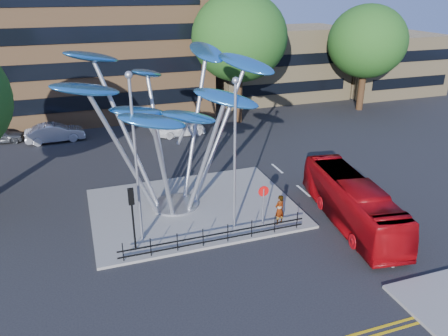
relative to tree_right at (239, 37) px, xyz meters
name	(u,v)px	position (x,y,z in m)	size (l,w,h in m)	color
ground	(246,260)	(-8.00, -22.00, -8.04)	(120.00, 120.00, 0.00)	black
traffic_island	(194,208)	(-9.00, -16.00, -7.96)	(12.00, 9.00, 0.15)	slate
low_building_near	(278,63)	(8.00, 8.00, -4.04)	(15.00, 8.00, 8.00)	#9E875C
low_building_far	(389,64)	(22.00, 6.00, -4.54)	(12.00, 8.00, 7.00)	#9E875C
tree_right	(239,37)	(0.00, 0.00, 0.00)	(8.80, 8.80, 12.11)	black
tree_far	(367,42)	(14.00, 0.00, -0.93)	(8.00, 8.00, 10.81)	black
leaf_sculpture	(168,96)	(-10.07, -15.32, -1.16)	(12.72, 9.54, 9.51)	#9EA0A5
street_lamp_left	(135,146)	(-12.50, -18.50, -2.68)	(0.36, 0.36, 8.80)	#9EA0A5
street_lamp_right	(235,143)	(-7.50, -19.00, -2.94)	(0.36, 0.36, 8.30)	#9EA0A5
traffic_light_island	(132,206)	(-13.00, -19.50, -5.42)	(0.28, 0.18, 3.42)	black
no_entry_sign_island	(263,199)	(-6.00, -19.48, -6.22)	(0.60, 0.10, 2.45)	#9EA0A5
pedestrian_railing_front	(216,237)	(-9.00, -20.30, -7.48)	(10.00, 0.06, 1.00)	black
red_bus	(352,202)	(-1.01, -20.50, -6.72)	(2.22, 9.48, 2.64)	#96060C
pedestrian	(279,209)	(-5.00, -19.50, -7.01)	(0.64, 0.42, 1.75)	gray
parked_car_mid	(55,133)	(-16.96, -0.28, -7.24)	(1.68, 4.82, 1.59)	#B9BAC2
parked_car_right	(181,128)	(-6.34, -2.09, -7.38)	(1.85, 4.54, 1.32)	white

